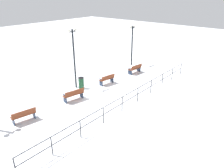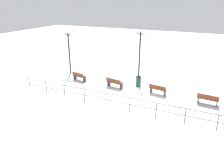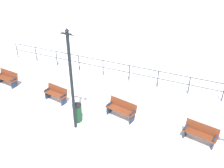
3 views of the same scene
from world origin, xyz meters
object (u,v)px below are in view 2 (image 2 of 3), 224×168
Objects in this scene: bench_third at (115,83)px; lamppost_far at (69,46)px; bench_fourth at (79,76)px; bench_second at (158,89)px; bench_nearest at (208,99)px; lamppost_middle at (140,52)px; trash_bin at (138,81)px.

lamppost_far is at bearing 85.24° from bench_third.
bench_second is at bearing -79.63° from bench_fourth.
lamppost_middle is at bearing 78.56° from bench_nearest.
bench_second is 0.96× the size of bench_fourth.
bench_second is at bearing 91.07° from bench_nearest.
lamppost_far is at bearing 86.50° from trash_bin.
bench_nearest is 1.02× the size of bench_fourth.
bench_nearest is 0.32× the size of lamppost_middle.
bench_second is 0.34× the size of lamppost_far.
bench_third is 6.70m from lamppost_far.
bench_nearest is 11.70m from bench_fourth.
bench_third is 3.55m from lamppost_middle.
bench_second is at bearing -117.27° from trash_bin.
trash_bin is at bearing -69.26° from bench_fourth.
lamppost_middle is at bearing -90.00° from lamppost_far.
lamppost_middle reaches higher than lamppost_far.
bench_nearest is 6.90m from lamppost_middle.
lamppost_far is 4.55× the size of trash_bin.
bench_third reaches higher than bench_fourth.
lamppost_far is (1.69, 5.99, 2.48)m from bench_third.
bench_third is 1.72× the size of trash_bin.
trash_bin reaches higher than bench_fourth.
lamppost_middle reaches higher than trash_bin.
lamppost_far reaches higher than trash_bin.
bench_nearest is 6.10m from trash_bin.
lamppost_middle reaches higher than bench_third.
bench_nearest is at bearing -85.40° from bench_second.
bench_third is at bearing 135.02° from lamppost_middle.
bench_nearest is 1.64× the size of trash_bin.
trash_bin is (1.33, 5.95, 0.02)m from bench_nearest.
trash_bin reaches higher than bench_third.
lamppost_far is at bearing 89.73° from bench_second.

